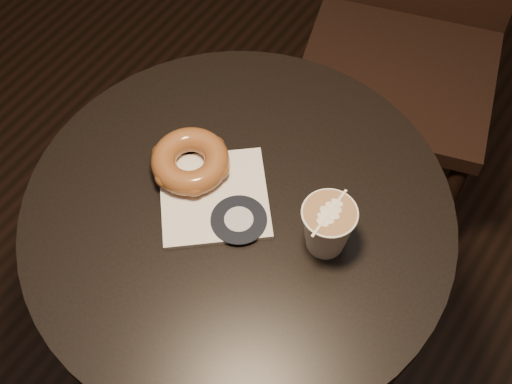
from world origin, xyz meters
TOP-DOWN VIEW (x-y plane):
  - cafe_table at (0.00, 0.00)m, footprint 0.70×0.70m
  - chair at (-0.04, 0.73)m, footprint 0.55×0.55m
  - pastry_bag at (-0.05, 0.00)m, footprint 0.24×0.24m
  - doughnut at (-0.11, 0.02)m, footprint 0.13×0.13m
  - latte_cup at (0.14, 0.03)m, footprint 0.08×0.08m

SIDE VIEW (x-z plane):
  - cafe_table at x=0.00m, z-range 0.18..0.93m
  - chair at x=-0.04m, z-range 0.06..1.16m
  - pastry_bag at x=-0.05m, z-range 0.75..0.76m
  - doughnut at x=-0.11m, z-range 0.76..0.80m
  - latte_cup at x=0.14m, z-range 0.75..0.84m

